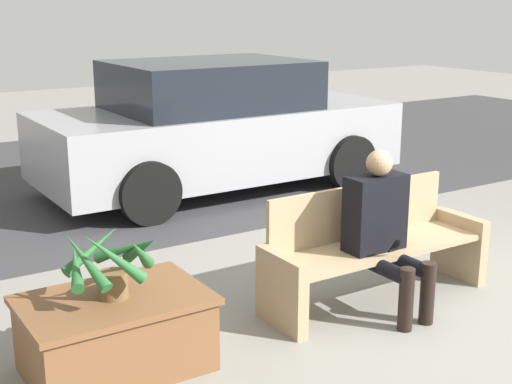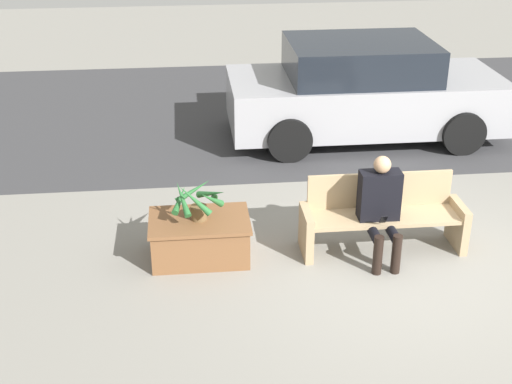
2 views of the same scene
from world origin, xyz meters
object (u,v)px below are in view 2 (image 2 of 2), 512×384
at_px(planter_box, 200,237).
at_px(potted_plant, 199,200).
at_px(parked_car, 363,91).
at_px(person_seated, 381,204).
at_px(bench, 382,215).

distance_m(planter_box, potted_plant, 0.45).
distance_m(planter_box, parked_car, 4.45).
relative_size(person_seated, planter_box, 1.06).
bearing_deg(bench, potted_plant, -179.90).
distance_m(potted_plant, parked_car, 4.42).
distance_m(person_seated, planter_box, 2.03).
bearing_deg(person_seated, potted_plant, 174.71).
relative_size(bench, potted_plant, 2.97).
height_order(bench, planter_box, bench).
distance_m(bench, parked_car, 3.57).
distance_m(person_seated, potted_plant, 1.99).
bearing_deg(parked_car, potted_plant, -127.40).
xyz_separation_m(person_seated, planter_box, (-1.98, 0.18, -0.38)).
bearing_deg(bench, parked_car, 80.03).
relative_size(planter_box, potted_plant, 1.79).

